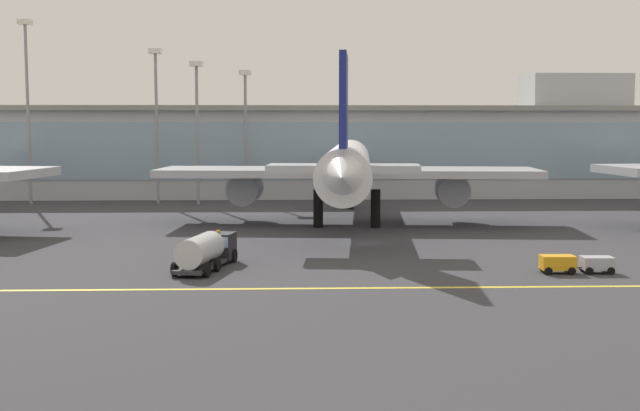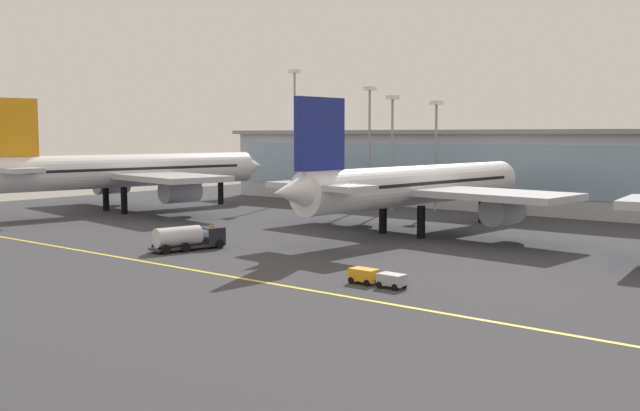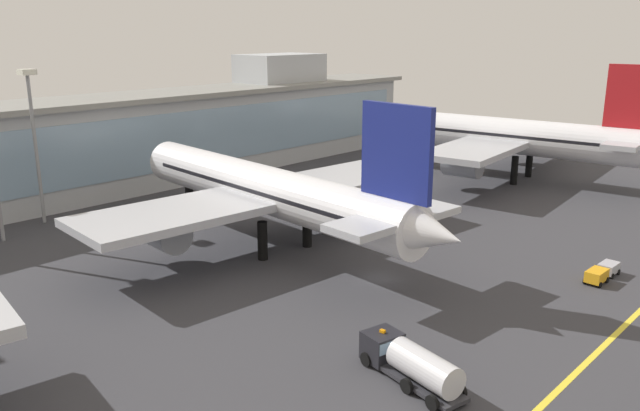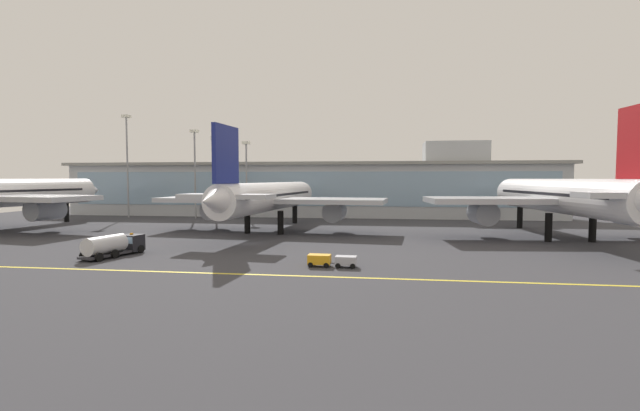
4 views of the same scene
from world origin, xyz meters
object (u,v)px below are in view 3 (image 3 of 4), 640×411
at_px(fuel_tanker_truck, 409,361).
at_px(baggage_tug_near, 602,272).
at_px(airliner_near_right, 267,191).
at_px(apron_light_mast_far_east, 33,121).
at_px(airliner_far_right, 506,136).

relative_size(fuel_tanker_truck, baggage_tug_near, 1.66).
height_order(airliner_near_right, apron_light_mast_far_east, apron_light_mast_far_east).
xyz_separation_m(airliner_near_right, fuel_tanker_truck, (-13.38, -29.08, -5.08)).
relative_size(fuel_tanker_truck, apron_light_mast_far_east, 0.48).
bearing_deg(fuel_tanker_truck, apron_light_mast_far_east, 12.93).
bearing_deg(fuel_tanker_truck, airliner_near_right, -11.76).
bearing_deg(fuel_tanker_truck, airliner_far_right, -55.25).
bearing_deg(airliner_far_right, airliner_near_right, 80.28).
height_order(airliner_far_right, baggage_tug_near, airliner_far_right).
height_order(fuel_tanker_truck, apron_light_mast_far_east, apron_light_mast_far_east).
distance_m(airliner_near_right, apron_light_mast_far_east, 32.24).
xyz_separation_m(fuel_tanker_truck, baggage_tug_near, (29.04, -3.26, -0.72)).
height_order(airliner_near_right, fuel_tanker_truck, airliner_near_right).
xyz_separation_m(airliner_far_right, fuel_tanker_truck, (-64.45, -25.78, -5.60)).
bearing_deg(airliner_far_right, baggage_tug_near, 123.34).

